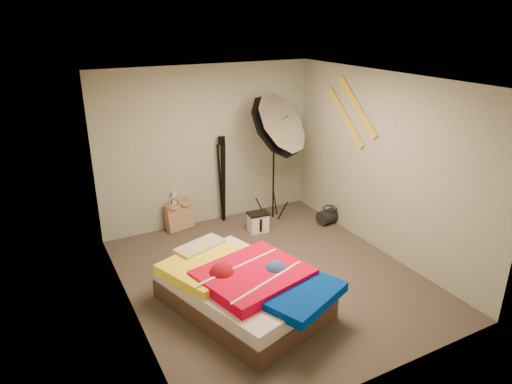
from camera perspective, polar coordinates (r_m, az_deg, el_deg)
floor at (r=6.03m, az=1.85°, el=-10.47°), size 4.00×4.00×0.00m
ceiling at (r=5.17m, az=2.19°, el=13.82°), size 4.00×4.00×0.00m
wall_back at (r=7.19m, az=-5.95°, el=5.68°), size 3.50×0.00×3.50m
wall_front at (r=4.02m, az=16.42°, el=-8.18°), size 3.50×0.00×3.50m
wall_left at (r=4.90m, az=-16.07°, el=-2.65°), size 0.00×4.00×4.00m
wall_right at (r=6.48m, az=15.60°, el=3.24°), size 0.00×4.00×4.00m
tote_bag at (r=7.27m, az=-9.58°, el=-2.98°), size 0.47×0.28×0.45m
wrapping_roll at (r=7.21m, az=-10.09°, el=-2.40°), size 0.12×0.19×0.63m
camera_case at (r=7.12m, az=0.27°, el=-3.86°), size 0.31×0.24×0.29m
duffel_bag at (r=7.51m, az=9.16°, el=-2.99°), size 0.41×0.28×0.24m
wall_stripe_upper at (r=6.73m, az=12.58°, el=10.34°), size 0.02×0.91×0.78m
wall_stripe_lower at (r=6.96m, az=11.12°, el=9.12°), size 0.02×0.91×0.78m
bed at (r=5.32m, az=-1.64°, el=-11.79°), size 1.77×2.13×0.53m
photo_umbrella at (r=6.95m, az=2.40°, el=8.10°), size 1.08×1.17×2.21m
camera_tripod at (r=7.27m, az=-4.21°, el=2.33°), size 0.10×0.10×1.42m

